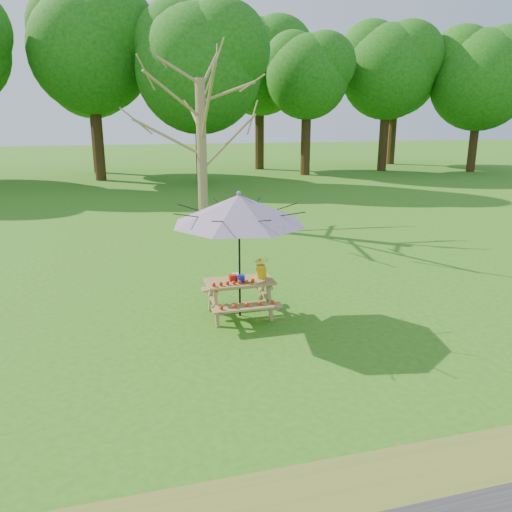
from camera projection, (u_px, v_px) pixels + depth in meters
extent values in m
plane|color=#2F6E15|center=(31.00, 394.00, 6.48)|extent=(120.00, 120.00, 0.00)
cylinder|color=#88674A|center=(202.00, 154.00, 16.03)|extent=(0.35, 0.35, 4.62)
cube|color=#9A7445|center=(240.00, 282.00, 8.85)|extent=(1.20, 0.62, 0.04)
cube|color=#9A7445|center=(247.00, 308.00, 8.42)|extent=(1.20, 0.22, 0.04)
cube|color=#9A7445|center=(233.00, 287.00, 9.44)|extent=(1.20, 0.22, 0.04)
cylinder|color=black|center=(239.00, 256.00, 8.72)|extent=(0.04, 0.04, 2.25)
cone|color=teal|center=(239.00, 209.00, 8.50)|extent=(2.76, 2.76, 0.50)
sphere|color=teal|center=(239.00, 193.00, 8.42)|extent=(0.08, 0.08, 0.08)
cube|color=red|center=(233.00, 278.00, 8.83)|extent=(0.14, 0.12, 0.10)
cylinder|color=#151DAC|center=(241.00, 279.00, 8.74)|extent=(0.13, 0.13, 0.13)
cube|color=white|center=(236.00, 276.00, 9.01)|extent=(0.13, 0.13, 0.07)
cylinder|color=#DFAD0B|center=(261.00, 273.00, 8.96)|extent=(0.19, 0.19, 0.19)
imported|color=yellow|center=(261.00, 264.00, 8.91)|extent=(0.26, 0.22, 0.28)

